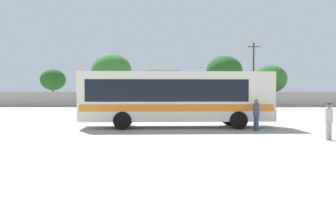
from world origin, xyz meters
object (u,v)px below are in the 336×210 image
at_px(utility_pole_near, 254,73).
at_px(roadside_tree_midleft, 112,71).
at_px(roadside_tree_left, 54,80).
at_px(passenger_waiting_on_apron, 330,119).
at_px(parked_car_second_silver, 146,102).
at_px(roadside_tree_right, 270,79).
at_px(parked_car_third_black, 197,102).
at_px(attendant_by_bus_door, 257,113).
at_px(parked_car_leftmost_dark_blue, 101,102).
at_px(roadside_tree_midright, 225,71).
at_px(coach_bus_cream_orange, 174,96).

relative_size(utility_pole_near, roadside_tree_midleft, 1.23).
distance_m(roadside_tree_left, roadside_tree_midleft, 10.22).
height_order(passenger_waiting_on_apron, roadside_tree_left, roadside_tree_left).
distance_m(parked_car_second_silver, roadside_tree_right, 20.28).
bearing_deg(parked_car_third_black, attendant_by_bus_door, -87.18).
height_order(utility_pole_near, roadside_tree_right, utility_pole_near).
distance_m(parked_car_leftmost_dark_blue, roadside_tree_midright, 18.74).
bearing_deg(attendant_by_bus_door, parked_car_third_black, 92.82).
distance_m(parked_car_second_silver, utility_pole_near, 18.10).
height_order(coach_bus_cream_orange, utility_pole_near, utility_pole_near).
relative_size(parked_car_leftmost_dark_blue, roadside_tree_midright, 0.57).
xyz_separation_m(coach_bus_cream_orange, passenger_waiting_on_apron, (6.88, -5.52, -0.96)).
bearing_deg(attendant_by_bus_door, roadside_tree_midleft, 112.32).
relative_size(parked_car_leftmost_dark_blue, utility_pole_near, 0.44).
bearing_deg(roadside_tree_left, attendant_by_bus_door, -57.09).
height_order(coach_bus_cream_orange, roadside_tree_midleft, roadside_tree_midleft).
height_order(passenger_waiting_on_apron, roadside_tree_midright, roadside_tree_midright).
bearing_deg(coach_bus_cream_orange, roadside_tree_midleft, 106.01).
xyz_separation_m(roadside_tree_midright, roadside_tree_right, (7.16, 1.46, -1.11)).
relative_size(attendant_by_bus_door, parked_car_third_black, 0.42).
bearing_deg(roadside_tree_midleft, roadside_tree_left, 161.76).
xyz_separation_m(parked_car_second_silver, roadside_tree_midright, (11.14, 6.66, 4.36)).
bearing_deg(passenger_waiting_on_apron, parked_car_second_silver, 109.12).
xyz_separation_m(parked_car_second_silver, roadside_tree_right, (18.30, 8.12, 3.25)).
distance_m(attendant_by_bus_door, roadside_tree_right, 35.45).
bearing_deg(parked_car_third_black, roadside_tree_midright, 54.82).
distance_m(attendant_by_bus_door, passenger_waiting_on_apron, 4.29).
relative_size(attendant_by_bus_door, passenger_waiting_on_apron, 1.05).
height_order(passenger_waiting_on_apron, parked_car_second_silver, passenger_waiting_on_apron).
distance_m(parked_car_third_black, roadside_tree_midright, 9.19).
bearing_deg(parked_car_leftmost_dark_blue, roadside_tree_right, 19.45).
distance_m(roadside_tree_midright, roadside_tree_right, 7.39).
xyz_separation_m(utility_pole_near, roadside_tree_right, (2.54, 0.22, -0.89)).
bearing_deg(utility_pole_near, roadside_tree_right, 4.88).
bearing_deg(roadside_tree_midright, roadside_tree_midleft, -179.25).
bearing_deg(attendant_by_bus_door, parked_car_leftmost_dark_blue, 118.02).
height_order(attendant_by_bus_door, roadside_tree_midright, roadside_tree_midright).
bearing_deg(roadside_tree_left, passenger_waiting_on_apron, -57.04).
bearing_deg(coach_bus_cream_orange, roadside_tree_right, 64.62).
bearing_deg(roadside_tree_midleft, attendant_by_bus_door, -67.68).
height_order(parked_car_second_silver, roadside_tree_midleft, roadside_tree_midleft).
bearing_deg(utility_pole_near, attendant_by_bus_door, -103.45).
bearing_deg(roadside_tree_left, parked_car_leftmost_dark_blue, -46.82).
relative_size(parked_car_leftmost_dark_blue, parked_car_second_silver, 0.93).
xyz_separation_m(passenger_waiting_on_apron, utility_pole_near, (5.64, 37.07, 3.97)).
bearing_deg(attendant_by_bus_door, roadside_tree_midright, 83.99).
relative_size(utility_pole_near, roadside_tree_left, 1.68).
xyz_separation_m(roadside_tree_left, roadside_tree_right, (33.34, -1.50, 0.06)).
distance_m(utility_pole_near, roadside_tree_right, 2.70).
bearing_deg(parked_car_third_black, roadside_tree_midleft, 151.76).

